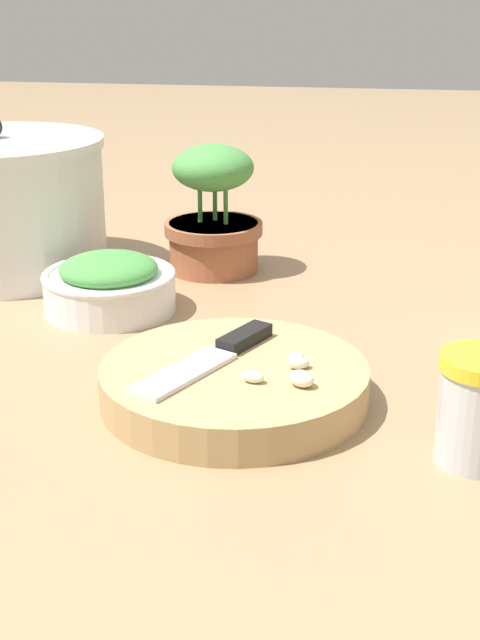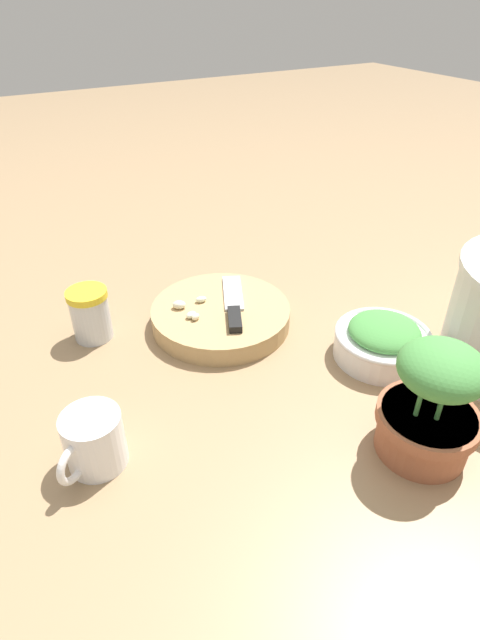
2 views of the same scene
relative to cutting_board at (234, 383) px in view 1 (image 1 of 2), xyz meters
name	(u,v)px [view 1 (image 1 of 2)]	position (x,y,z in m)	size (l,w,h in m)	color
ground_plane	(208,365)	(-0.04, 0.08, -0.02)	(5.00, 5.00, 0.00)	#997A56
cutting_board	(234,383)	(0.00, 0.00, 0.00)	(0.25, 0.25, 0.04)	tan
chef_knife	(216,355)	(-0.02, 0.01, 0.02)	(0.10, 0.18, 0.01)	black
garlic_cloves	(291,372)	(0.05, -0.02, 0.02)	(0.07, 0.07, 0.01)	#ECE7C4
herb_bowl	(109,284)	(-0.19, 0.21, 0.02)	(0.16, 0.16, 0.07)	white
spice_jar	(479,408)	(0.21, -0.08, 0.03)	(0.07, 0.07, 0.09)	silver
potted_herb	(213,216)	(-0.10, 0.39, 0.06)	(0.13, 0.13, 0.17)	#A35B3D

